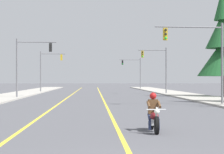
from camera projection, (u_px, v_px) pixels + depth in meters
name	position (u px, v px, depth m)	size (l,w,h in m)	color
lane_stripe_center	(101.00, 95.00, 53.37)	(0.16, 100.00, 0.01)	yellow
lane_stripe_left	(71.00, 95.00, 53.21)	(0.16, 100.00, 0.01)	yellow
sidewalk_kerb_right	(191.00, 96.00, 48.81)	(4.40, 110.00, 0.14)	#ADA89E
sidewalk_kerb_left	(8.00, 96.00, 47.93)	(4.40, 110.00, 0.14)	#ADA89E
motorcycle_with_rider	(154.00, 116.00, 16.17)	(0.70, 2.19, 1.46)	black
traffic_signal_near_right	(203.00, 50.00, 32.13)	(5.21, 0.64, 6.20)	slate
traffic_signal_near_left	(28.00, 59.00, 44.84)	(4.15, 0.47, 6.20)	slate
traffic_signal_mid_right	(158.00, 64.00, 57.41)	(3.87, 0.54, 6.20)	slate
traffic_signal_mid_left	(48.00, 66.00, 65.46)	(3.77, 0.43, 6.20)	slate
traffic_signal_far_right	(134.00, 69.00, 85.51)	(4.29, 0.37, 6.20)	slate
conifer_tree_right_verge_far	(223.00, 45.00, 46.98)	(5.67, 5.67, 12.47)	#423023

